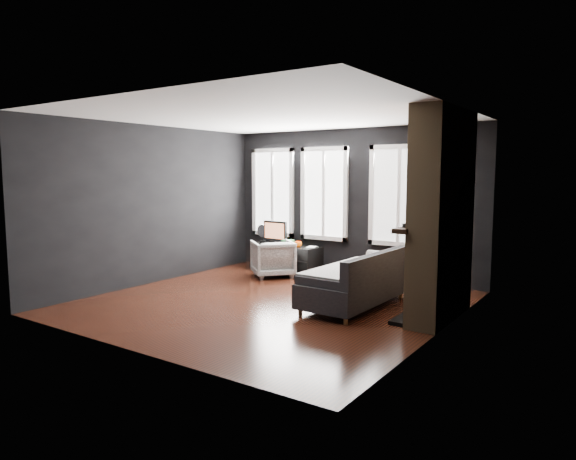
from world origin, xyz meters
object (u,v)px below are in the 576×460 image
Objects in this scene: monitor at (275,231)px; book at (308,242)px; mug at (298,243)px; mantel_vase at (435,215)px; armchair at (273,257)px; media_console at (285,258)px; sofa at (354,278)px.

monitor reaches higher than book.
mug is at bearing -157.54° from book.
monitor is 3.70m from mantel_vase.
armchair is at bearing -123.45° from mug.
monitor is 2.72× the size of book.
armchair is at bearing -53.61° from monitor.
mantel_vase is at bearing -12.48° from monitor.
armchair is 0.56m from media_console.
media_console is 0.66m from book.
mantel_vase is at bearing -17.96° from mug.
media_console is 11.31× the size of mug.
armchair is 3.53× the size of book.
media_console is at bearing 146.84° from sofa.
monitor is at bearing 167.62° from mug.
mantel_vase is at bearing 31.36° from sofa.
sofa is 3.32× the size of monitor.
book is (-1.75, 1.55, 0.22)m from sofa.
book is at bearing 178.21° from armchair.
sofa is at bearing -41.51° from book.
mantel_vase is at bearing -20.39° from book.
mantel_vase is at bearing -11.04° from media_console.
mantel_vase is (2.87, -0.93, 0.73)m from mug.
armchair reaches higher than book.
book is 1.11× the size of mantel_vase.
media_console is at bearing 162.53° from mug.
monitor reaches higher than armchair.
media_console is 8.08× the size of mantel_vase.
monitor is at bearing 175.30° from book.
sofa is at bearing -27.82° from monitor.
mug is at bearing -7.87° from monitor.
monitor is 0.67m from mug.
book is (0.17, 0.07, 0.04)m from mug.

